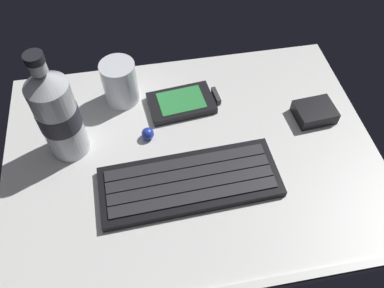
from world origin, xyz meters
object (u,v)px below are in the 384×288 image
at_px(keyboard, 190,182).
at_px(handheld_device, 185,102).
at_px(juice_cup, 120,84).
at_px(charger_block, 315,112).
at_px(water_bottle, 57,113).
at_px(trackball_mouse, 148,134).

xyz_separation_m(keyboard, handheld_device, (0.02, 0.17, -0.00)).
xyz_separation_m(keyboard, juice_cup, (-0.09, 0.21, 0.03)).
bearing_deg(keyboard, handheld_device, 83.21).
xyz_separation_m(handheld_device, charger_block, (0.23, -0.07, 0.00)).
xyz_separation_m(water_bottle, trackball_mouse, (0.13, -0.00, -0.08)).
distance_m(handheld_device, water_bottle, 0.24).
bearing_deg(juice_cup, handheld_device, -18.36).
distance_m(water_bottle, charger_block, 0.45).
bearing_deg(trackball_mouse, water_bottle, 179.07).
relative_size(water_bottle, trackball_mouse, 9.45).
relative_size(charger_block, trackball_mouse, 3.18).
bearing_deg(keyboard, water_bottle, 149.93).
relative_size(keyboard, trackball_mouse, 13.35).
distance_m(juice_cup, charger_block, 0.36).
bearing_deg(charger_block, keyboard, -157.63).
bearing_deg(trackball_mouse, keyboard, -62.67).
bearing_deg(charger_block, water_bottle, 179.04).
distance_m(handheld_device, trackball_mouse, 0.10).
bearing_deg(keyboard, charger_block, 22.37).
height_order(keyboard, water_bottle, water_bottle).
bearing_deg(handheld_device, water_bottle, -163.41).
distance_m(keyboard, trackball_mouse, 0.12).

